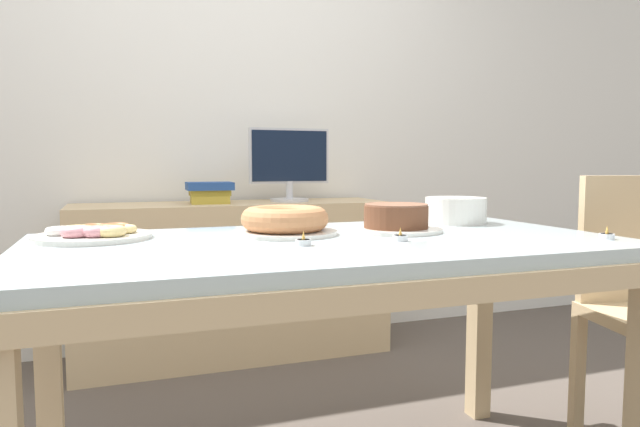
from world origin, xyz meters
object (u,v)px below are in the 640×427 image
at_px(computer_monitor, 289,165).
at_px(tealight_near_front, 607,236).
at_px(cake_golden_bundt, 285,221).
at_px(plate_stack, 456,210).
at_px(cake_chocolate_round, 396,219).
at_px(tealight_centre, 400,237).
at_px(pastry_platter, 94,234).
at_px(tealight_near_cakes, 303,242).
at_px(book_stack, 210,192).

xyz_separation_m(computer_monitor, tealight_near_front, (0.42, -1.64, -0.19)).
relative_size(computer_monitor, cake_golden_bundt, 1.38).
xyz_separation_m(plate_stack, tealight_near_front, (0.15, -0.51, -0.03)).
relative_size(cake_chocolate_round, tealight_centre, 7.06).
bearing_deg(pastry_platter, plate_stack, 1.49).
xyz_separation_m(computer_monitor, cake_chocolate_round, (-0.05, -1.29, -0.16)).
bearing_deg(plate_stack, computer_monitor, 103.12).
bearing_deg(tealight_near_cakes, cake_golden_bundt, 85.36).
xyz_separation_m(book_stack, cake_chocolate_round, (0.37, -1.29, -0.03)).
bearing_deg(pastry_platter, tealight_near_front, -19.76).
relative_size(computer_monitor, book_stack, 1.87).
distance_m(cake_chocolate_round, tealight_near_cakes, 0.40).
relative_size(book_stack, tealight_centre, 5.68).
xyz_separation_m(book_stack, tealight_near_front, (0.83, -1.64, -0.06)).
xyz_separation_m(cake_golden_bundt, plate_stack, (0.65, 0.11, 0.01)).
bearing_deg(tealight_near_front, book_stack, 116.79).
bearing_deg(cake_golden_bundt, plate_stack, 9.28).
relative_size(cake_chocolate_round, pastry_platter, 0.89).
bearing_deg(tealight_centre, cake_golden_bundt, 136.44).
xyz_separation_m(cake_chocolate_round, pastry_platter, (-0.86, 0.12, -0.02)).
bearing_deg(book_stack, pastry_platter, -113.09).
height_order(tealight_centre, tealight_near_front, same).
relative_size(pastry_platter, tealight_centre, 7.89).
height_order(cake_chocolate_round, cake_golden_bundt, cake_chocolate_round).
bearing_deg(plate_stack, cake_chocolate_round, -153.85).
relative_size(computer_monitor, cake_chocolate_round, 1.50).
height_order(book_stack, plate_stack, book_stack).
height_order(plate_stack, tealight_centre, plate_stack).
bearing_deg(tealight_near_cakes, pastry_platter, 148.59).
bearing_deg(computer_monitor, tealight_near_front, -75.74).
bearing_deg(pastry_platter, tealight_centre, -22.10).
bearing_deg(computer_monitor, tealight_near_cakes, -105.33).
height_order(computer_monitor, book_stack, computer_monitor).
xyz_separation_m(book_stack, cake_golden_bundt, (0.03, -1.24, -0.03)).
xyz_separation_m(tealight_centre, tealight_near_front, (0.55, -0.16, 0.00)).
distance_m(book_stack, cake_chocolate_round, 1.34).
height_order(computer_monitor, tealight_centre, computer_monitor).
distance_m(computer_monitor, pastry_platter, 1.49).
bearing_deg(tealight_near_front, cake_chocolate_round, 142.56).
xyz_separation_m(plate_stack, tealight_near_cakes, (-0.67, -0.34, -0.03)).
height_order(pastry_platter, tealight_near_cakes, pastry_platter).
bearing_deg(cake_chocolate_round, pastry_platter, 171.97).
bearing_deg(tealight_near_cakes, computer_monitor, 74.67).
bearing_deg(pastry_platter, cake_golden_bundt, -8.20).
height_order(cake_chocolate_round, tealight_near_cakes, cake_chocolate_round).
xyz_separation_m(computer_monitor, book_stack, (-0.41, 0.00, -0.13)).
bearing_deg(plate_stack, tealight_near_front, -73.21).
distance_m(cake_chocolate_round, pastry_platter, 0.87).
relative_size(book_stack, tealight_near_cakes, 5.68).
bearing_deg(book_stack, tealight_near_cakes, -89.67).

